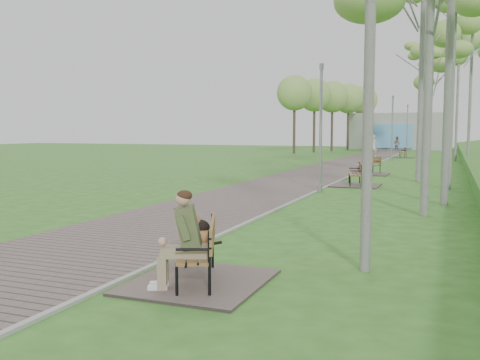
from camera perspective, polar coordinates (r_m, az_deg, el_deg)
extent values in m
plane|color=#336621|center=(12.18, 0.57, -4.79)|extent=(120.00, 120.00, 0.00)
cube|color=#61544F|center=(33.32, 11.02, 1.59)|extent=(3.50, 67.00, 0.04)
cube|color=#999993|center=(33.05, 14.01, 1.51)|extent=(0.10, 67.00, 0.05)
cube|color=#9E9E99|center=(62.47, 16.24, 5.00)|extent=(10.00, 5.00, 4.00)
cube|color=#62A3DA|center=(59.88, 16.00, 4.52)|extent=(4.00, 0.20, 2.60)
cube|color=#61544F|center=(7.65, -4.40, -10.78)|extent=(1.79, 1.99, 0.04)
cube|color=brown|center=(7.56, -4.77, -7.62)|extent=(0.99, 1.55, 0.04)
cube|color=brown|center=(7.50, -2.95, -5.63)|extent=(0.61, 1.39, 0.33)
cube|color=#61544F|center=(21.10, 12.26, -0.55)|extent=(1.76, 1.96, 0.04)
cube|color=brown|center=(21.07, 12.15, 0.59)|extent=(0.73, 1.53, 0.04)
cube|color=brown|center=(21.06, 12.80, 1.30)|extent=(0.33, 1.45, 0.32)
cube|color=#61544F|center=(26.65, 13.69, 0.62)|extent=(1.70, 1.89, 0.04)
cube|color=brown|center=(26.62, 13.61, 1.50)|extent=(0.97, 1.47, 0.04)
cube|color=brown|center=(26.49, 14.04, 2.02)|extent=(0.61, 1.31, 0.31)
cube|color=#61544F|center=(43.65, 17.02, 2.32)|extent=(1.61, 1.79, 0.04)
cube|color=brown|center=(43.64, 16.97, 2.83)|extent=(0.62, 1.39, 0.04)
cube|color=brown|center=(43.65, 17.26, 3.13)|extent=(0.26, 1.33, 0.29)
cylinder|color=#929499|center=(18.75, 8.52, -0.88)|extent=(0.17, 0.17, 0.26)
cylinder|color=#929499|center=(18.65, 8.60, 5.24)|extent=(0.10, 0.10, 4.25)
cylinder|color=#929499|center=(18.77, 8.69, 11.87)|extent=(0.15, 0.15, 0.21)
cylinder|color=#929499|center=(29.98, 13.45, 1.39)|extent=(0.20, 0.20, 0.31)
cylinder|color=#929499|center=(29.92, 13.55, 5.97)|extent=(0.12, 0.12, 5.10)
cylinder|color=#929499|center=(30.06, 13.66, 10.93)|extent=(0.18, 0.18, 0.25)
cylinder|color=#929499|center=(39.32, 15.84, 2.21)|extent=(0.18, 0.18, 0.26)
cylinder|color=#929499|center=(39.27, 15.92, 5.22)|extent=(0.11, 0.11, 4.40)
cylinder|color=#929499|center=(39.34, 16.00, 8.49)|extent=(0.16, 0.16, 0.22)
cylinder|color=#929499|center=(54.62, 17.34, 2.99)|extent=(0.18, 0.18, 0.27)
cylinder|color=#929499|center=(54.58, 17.40, 5.18)|extent=(0.11, 0.11, 4.44)
cylinder|color=#929499|center=(54.63, 17.47, 7.56)|extent=(0.16, 0.16, 0.22)
imported|color=silver|center=(43.08, 14.01, 3.53)|extent=(0.77, 0.64, 1.79)
imported|color=gray|center=(57.49, 16.38, 3.74)|extent=(0.90, 0.82, 1.49)
cylinder|color=silver|center=(8.42, 13.78, 17.90)|extent=(0.17, 0.17, 7.99)
cylinder|color=silver|center=(16.56, 21.56, 16.00)|extent=(0.20, 0.20, 10.62)
cylinder|color=silver|center=(14.18, 19.53, 12.83)|extent=(0.20, 0.20, 8.13)
cylinder|color=silver|center=(20.88, 21.77, 11.25)|extent=(0.16, 0.16, 8.85)
cylinder|color=silver|center=(23.86, 18.84, 12.78)|extent=(0.19, 0.19, 10.69)
cylinder|color=silver|center=(27.95, 19.63, 9.40)|extent=(0.18, 0.18, 8.54)
ellipsoid|color=#8DB356|center=(28.29, 19.80, 14.92)|extent=(2.64, 2.64, 3.76)
cylinder|color=silver|center=(32.43, 23.39, 9.41)|extent=(0.19, 0.19, 9.37)
ellipsoid|color=#8DB356|center=(32.81, 23.59, 14.63)|extent=(2.76, 2.76, 4.12)
cylinder|color=silver|center=(43.89, 19.74, 7.57)|extent=(0.18, 0.18, 8.17)
ellipsoid|color=#8DB356|center=(44.09, 19.85, 10.96)|extent=(2.60, 2.60, 3.59)
cylinder|color=silver|center=(39.81, 22.21, 9.04)|extent=(0.19, 0.19, 9.96)
ellipsoid|color=#8DB356|center=(40.16, 22.38, 13.58)|extent=(2.68, 2.68, 4.38)
cylinder|color=silver|center=(48.13, 19.32, 8.44)|extent=(0.19, 0.19, 9.98)
ellipsoid|color=#8DB356|center=(48.42, 19.44, 12.21)|extent=(2.73, 2.73, 4.39)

